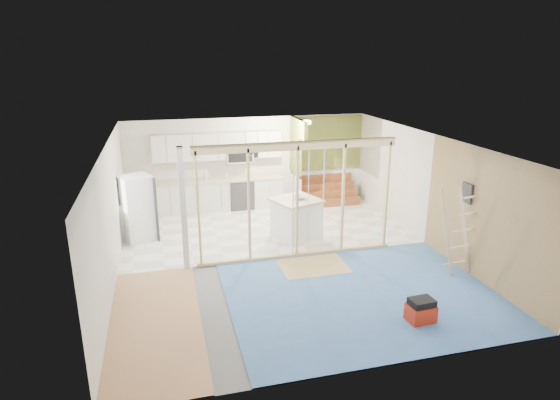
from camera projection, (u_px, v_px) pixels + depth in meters
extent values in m
cube|color=slate|center=(283.00, 258.00, 10.33)|extent=(7.00, 8.00, 0.01)
cube|color=white|center=(284.00, 141.00, 9.55)|extent=(7.00, 8.00, 0.01)
cube|color=white|center=(248.00, 162.00, 13.64)|extent=(7.00, 0.01, 2.60)
cube|color=white|center=(360.00, 290.00, 6.25)|extent=(7.00, 0.01, 2.60)
cube|color=white|center=(110.00, 216.00, 9.11)|extent=(0.01, 8.00, 2.60)
cube|color=white|center=(430.00, 191.00, 10.78)|extent=(0.01, 8.00, 2.60)
cube|color=white|center=(264.00, 227.00, 12.18)|extent=(7.00, 4.00, 0.02)
cube|color=#4F77C0|center=(363.00, 295.00, 8.72)|extent=(5.00, 4.00, 0.02)
cube|color=tan|center=(156.00, 323.00, 7.82)|extent=(1.50, 4.00, 0.02)
cube|color=tan|center=(314.00, 266.00, 9.89)|extent=(1.40, 1.00, 0.01)
cube|color=beige|center=(298.00, 146.00, 9.66)|extent=(4.40, 0.09, 0.18)
cube|color=beige|center=(297.00, 255.00, 10.39)|extent=(4.40, 0.09, 0.06)
cube|color=silver|center=(183.00, 210.00, 9.44)|extent=(0.12, 0.14, 2.60)
cube|color=beige|center=(198.00, 209.00, 9.51)|extent=(0.04, 0.09, 2.40)
cube|color=beige|center=(249.00, 205.00, 9.76)|extent=(0.04, 0.09, 2.40)
cube|color=beige|center=(297.00, 201.00, 10.01)|extent=(0.05, 0.09, 2.40)
cube|color=beige|center=(343.00, 197.00, 10.26)|extent=(0.04, 0.09, 2.40)
cube|color=beige|center=(387.00, 194.00, 10.51)|extent=(0.04, 0.09, 2.40)
cylinder|color=silver|center=(293.00, 205.00, 9.99)|extent=(0.02, 0.02, 2.35)
cylinder|color=silver|center=(323.00, 202.00, 10.20)|extent=(0.02, 0.02, 2.35)
cylinder|color=silver|center=(308.00, 204.00, 10.10)|extent=(0.02, 0.02, 2.35)
cube|color=silver|center=(220.00, 195.00, 13.40)|extent=(3.60, 0.60, 0.88)
cube|color=beige|center=(220.00, 180.00, 13.26)|extent=(3.66, 0.64, 0.05)
cube|color=silver|center=(135.00, 214.00, 11.84)|extent=(0.60, 1.60, 0.88)
cube|color=beige|center=(134.00, 196.00, 11.70)|extent=(0.64, 1.64, 0.05)
cube|color=silver|center=(218.00, 146.00, 13.09)|extent=(3.60, 0.34, 0.75)
cube|color=silver|center=(239.00, 156.00, 13.29)|extent=(0.72, 0.38, 0.36)
cube|color=black|center=(240.00, 157.00, 13.11)|extent=(0.68, 0.02, 0.30)
cube|color=olive|center=(296.00, 146.00, 13.38)|extent=(0.10, 0.90, 1.60)
cube|color=white|center=(295.00, 191.00, 13.79)|extent=(0.10, 0.90, 0.90)
cube|color=olive|center=(303.00, 130.00, 12.57)|extent=(0.10, 0.50, 0.50)
cube|color=olive|center=(327.00, 143.00, 14.05)|extent=(2.20, 0.04, 1.60)
cube|color=white|center=(326.00, 185.00, 14.44)|extent=(2.20, 0.04, 0.90)
cube|color=#974C2B|center=(332.00, 203.00, 13.82)|extent=(1.70, 0.26, 0.20)
cube|color=#974C2B|center=(330.00, 194.00, 14.00)|extent=(1.70, 0.26, 0.20)
cube|color=#974C2B|center=(327.00, 185.00, 14.18)|extent=(1.70, 0.26, 0.20)
cube|color=#974C2B|center=(324.00, 177.00, 14.36)|extent=(1.70, 0.26, 0.20)
torus|color=black|center=(252.00, 151.00, 11.40)|extent=(0.52, 0.52, 0.02)
cylinder|color=black|center=(246.00, 141.00, 11.29)|extent=(0.01, 0.01, 0.50)
cylinder|color=black|center=(258.00, 140.00, 11.36)|extent=(0.01, 0.01, 0.50)
cylinder|color=#36363B|center=(249.00, 158.00, 11.33)|extent=(0.14, 0.14, 0.14)
cylinder|color=#36363B|center=(256.00, 155.00, 11.56)|extent=(0.12, 0.12, 0.12)
cube|color=tan|center=(486.00, 219.00, 8.92)|extent=(0.02, 4.00, 2.60)
cube|color=#36363B|center=(467.00, 193.00, 9.36)|extent=(0.04, 0.30, 0.40)
cylinder|color=#FFEABF|center=(305.00, 122.00, 12.68)|extent=(0.32, 0.32, 0.08)
cube|color=white|center=(137.00, 208.00, 11.12)|extent=(0.90, 0.89, 1.60)
cube|color=#36363B|center=(152.00, 207.00, 11.20)|extent=(0.27, 0.60, 1.57)
cube|color=white|center=(296.00, 220.00, 11.35)|extent=(1.16, 1.16, 0.92)
cube|color=beige|center=(296.00, 200.00, 11.20)|extent=(1.30, 1.30, 0.05)
imported|color=beige|center=(300.00, 197.00, 11.19)|extent=(0.31, 0.31, 0.07)
imported|color=#B4B8C9|center=(205.00, 175.00, 13.09)|extent=(0.14, 0.14, 0.30)
imported|color=silver|center=(226.00, 175.00, 13.26)|extent=(0.11, 0.11, 0.21)
cube|color=#AA230F|center=(421.00, 313.00, 7.83)|extent=(0.47, 0.36, 0.31)
cube|color=black|center=(422.00, 302.00, 7.77)|extent=(0.42, 0.32, 0.11)
cube|color=tan|center=(447.00, 233.00, 9.23)|extent=(0.43, 0.16, 1.82)
cube|color=tan|center=(464.00, 231.00, 9.32)|extent=(0.43, 0.16, 1.82)
cube|color=tan|center=(454.00, 263.00, 9.49)|extent=(0.43, 0.16, 0.12)
cube|color=tan|center=(459.00, 247.00, 9.40)|extent=(0.43, 0.16, 0.12)
cube|color=tan|center=(465.00, 230.00, 9.32)|extent=(0.43, 0.16, 0.12)
cube|color=tan|center=(470.00, 213.00, 9.23)|extent=(0.43, 0.16, 0.12)
cube|color=tan|center=(475.00, 196.00, 9.14)|extent=(0.43, 0.16, 0.12)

